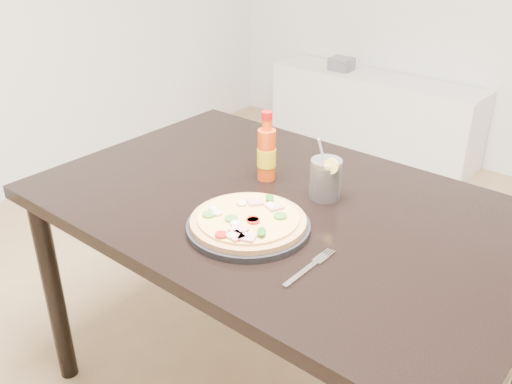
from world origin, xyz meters
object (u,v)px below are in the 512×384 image
Objects in this scene: cola_cup at (326,180)px; hot_sauce_bottle at (267,153)px; fork at (311,266)px; pizza at (248,220)px; plate at (248,226)px; media_console at (372,114)px; dining_table at (283,228)px.

hot_sauce_bottle is at bearing -176.45° from cola_cup.
cola_cup is 0.36m from fork.
hot_sauce_bottle is 0.20m from cola_cup.
cola_cup reaches higher than pizza.
media_console is at bearing 111.08° from plate.
plate is 1.49× the size of hot_sauce_bottle.
pizza is 1.58× the size of fork.
plate is at bearing -83.90° from dining_table.
cola_cup is 0.13× the size of media_console.
hot_sauce_bottle reaches higher than pizza.
hot_sauce_bottle reaches higher than media_console.
fork reaches higher than media_console.
fork is 2.61m from media_console.
fork is at bearing -64.59° from media_console.
fork is at bearing -41.34° from dining_table.
dining_table is 0.33m from fork.
pizza reaches higher than media_console.
cola_cup is (0.05, 0.27, 0.03)m from pizza.
dining_table is 0.20m from plate.
hot_sauce_bottle is 0.48m from fork.
pizza is 1.40× the size of hot_sauce_bottle.
pizza is 0.31m from hot_sauce_bottle.
pizza is (0.02, -0.17, 0.11)m from dining_table.
plate is 1.69× the size of fork.
hot_sauce_bottle is 0.15× the size of media_console.
plate is 0.28m from cola_cup.
plate is 0.22m from fork.
hot_sauce_bottle is (-0.15, 0.26, 0.06)m from pizza.
plate is at bearing -59.85° from hot_sauce_bottle.
hot_sauce_bottle is at bearing 120.15° from plate.
cola_cup is 0.94× the size of fork.
cola_cup is (0.07, 0.10, 0.14)m from dining_table.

